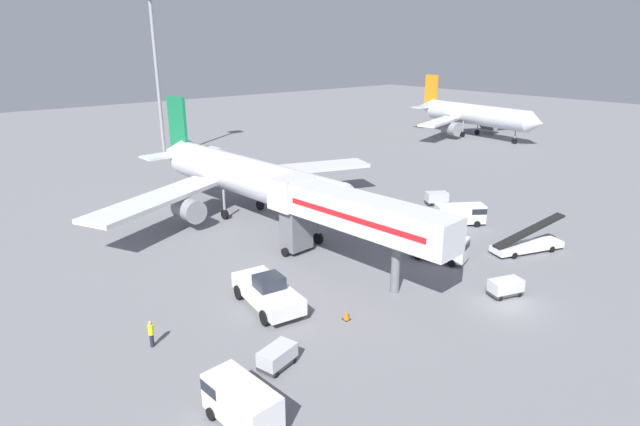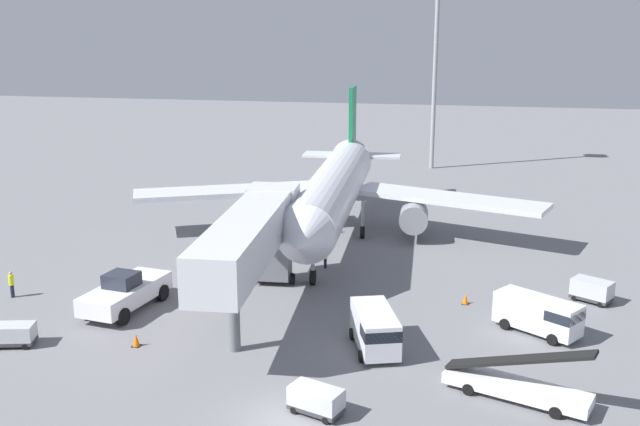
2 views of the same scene
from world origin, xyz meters
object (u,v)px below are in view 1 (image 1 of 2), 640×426
Objects in this scene: jet_bridge at (345,213)px; baggage_cart_far_left at (277,356)px; ground_crew_worker_midground at (296,225)px; safety_cone_alpha at (347,315)px; service_van_near_right at (461,213)px; safety_cone_bravo at (405,221)px; baggage_cart_mid_center at (437,198)px; airplane_background at (473,115)px; service_van_far_center at (441,246)px; ground_crew_worker_foreground at (151,333)px; belt_loader_truck at (527,244)px; apron_light_mast at (154,43)px; pushback_tug at (268,292)px; service_van_rear_left at (240,401)px; baggage_cart_near_center at (506,287)px; airplane_at_gate at (243,177)px.

baggage_cart_far_left is (-12.25, -7.57, -4.54)m from jet_bridge.
safety_cone_alpha is (-7.78, -16.15, -0.48)m from ground_crew_worker_midground.
safety_cone_bravo is (-4.45, 3.96, -0.91)m from service_van_near_right.
airplane_background is at bearing 30.12° from baggage_cart_mid_center.
baggage_cart_mid_center is at bearing 26.21° from safety_cone_alpha.
ground_crew_worker_foreground is (-25.49, 3.05, -0.34)m from service_van_far_center.
belt_loader_truck reaches higher than ground_crew_worker_foreground.
apron_light_mast reaches higher than service_van_far_center.
safety_cone_bravo is (30.38, 5.39, -0.63)m from ground_crew_worker_foreground.
service_van_far_center is at bearing -120.04° from safety_cone_bravo.
service_van_near_right is 17.75m from ground_crew_worker_midground.
service_van_far_center is at bearing -67.02° from ground_crew_worker_midground.
baggage_cart_far_left is at bearing -119.93° from pushback_tug.
apron_light_mast is at bearing 97.69° from belt_loader_truck.
belt_loader_truck is 32.51m from service_van_rear_left.
pushback_tug is at bearing -164.87° from baggage_cart_mid_center.
belt_loader_truck reaches higher than baggage_cart_near_center.
service_van_near_right is 34.85m from ground_crew_worker_foreground.
service_van_near_right is (16.06, -17.49, -3.22)m from airplane_at_gate.
baggage_cart_mid_center is at bearing -29.39° from airplane_at_gate.
service_van_far_center is 2.87× the size of ground_crew_worker_foreground.
safety_cone_alpha is at bearing -163.23° from service_van_near_right.
airplane_at_gate is at bearing 99.57° from baggage_cart_near_center.
airplane_at_gate reaches higher than service_van_rear_left.
ground_crew_worker_foreground is at bearing 94.24° from service_van_rear_left.
belt_loader_truck reaches higher than ground_crew_worker_midground.
ground_crew_worker_foreground is 88.93m from airplane_background.
service_van_rear_left is at bearing -153.11° from safety_cone_bravo.
ground_crew_worker_foreground is (-38.67, -7.71, 0.15)m from baggage_cart_mid_center.
service_van_near_right is 0.20× the size of apron_light_mast.
ground_crew_worker_midground is (-4.07, 21.29, 0.11)m from baggage_cart_near_center.
airplane_at_gate is 38.52m from apron_light_mast.
ground_crew_worker_midground is 66.77m from airplane_background.
belt_loader_truck is at bearing -110.52° from baggage_cart_mid_center.
jet_bridge reaches higher than baggage_cart_mid_center.
safety_cone_alpha is (-6.87, -24.40, -4.10)m from airplane_at_gate.
service_van_rear_left reaches higher than baggage_cart_near_center.
baggage_cart_mid_center is at bearing -8.87° from ground_crew_worker_midground.
belt_loader_truck is 28.21m from baggage_cart_far_left.
baggage_cart_mid_center is 23.64m from baggage_cart_near_center.
safety_cone_bravo is (21.70, 5.79, -0.85)m from pushback_tug.
baggage_cart_near_center is at bearing -129.19° from baggage_cart_mid_center.
ground_crew_worker_foreground is at bearing -168.72° from baggage_cart_mid_center.
jet_bridge reaches higher than baggage_cart_far_left.
airplane_at_gate is 13.84× the size of baggage_cart_far_left.
apron_light_mast reaches higher than safety_cone_bravo.
baggage_cart_mid_center reaches higher than safety_cone_alpha.
ground_crew_worker_midground reaches higher than safety_cone_alpha.
service_van_near_right reaches higher than baggage_cart_mid_center.
service_van_rear_left is at bearing -147.14° from baggage_cart_far_left.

